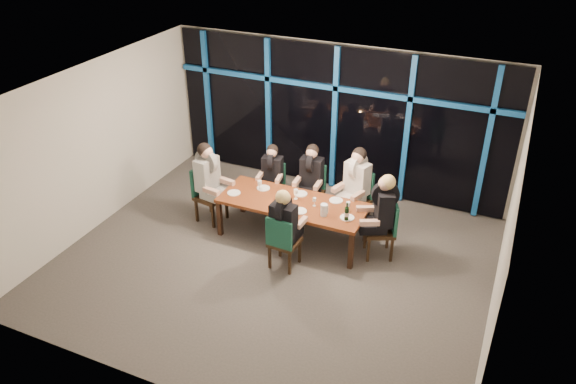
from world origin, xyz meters
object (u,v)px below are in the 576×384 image
(chair_far_left, at_px, (273,183))
(wine_bottle, at_px, (347,214))
(chair_far_mid, at_px, (312,187))
(chair_end_left, at_px, (206,191))
(diner_far_left, at_px, (272,168))
(water_pitcher, at_px, (324,210))
(diner_far_mid, at_px, (311,171))
(chair_near_mid, at_px, (282,240))
(dining_table, at_px, (293,205))
(diner_far_right, at_px, (356,176))
(diner_near_mid, at_px, (285,217))
(diner_end_right, at_px, (382,204))
(chair_end_right, at_px, (385,226))
(diner_end_left, at_px, (209,172))
(chair_far_right, at_px, (358,195))

(chair_far_left, bearing_deg, wine_bottle, -38.67)
(chair_far_mid, xyz_separation_m, chair_end_left, (-1.73, -1.00, 0.05))
(chair_far_mid, relative_size, chair_end_left, 0.92)
(diner_far_left, xyz_separation_m, water_pitcher, (1.42, -0.98, -0.02))
(chair_end_left, height_order, water_pitcher, chair_end_left)
(diner_far_left, distance_m, diner_far_mid, 0.77)
(chair_near_mid, bearing_deg, dining_table, -73.99)
(chair_far_left, distance_m, diner_far_mid, 0.89)
(diner_far_right, relative_size, diner_near_mid, 1.06)
(chair_end_left, relative_size, diner_far_right, 1.04)
(chair_far_mid, xyz_separation_m, chair_near_mid, (0.21, -1.85, 0.00))
(wine_bottle, bearing_deg, diner_end_right, 31.87)
(chair_end_right, distance_m, water_pitcher, 1.07)
(chair_far_mid, distance_m, chair_near_mid, 1.86)
(diner_far_mid, bearing_deg, diner_end_left, -153.31)
(dining_table, bearing_deg, chair_far_mid, 90.33)
(chair_end_left, height_order, chair_near_mid, chair_end_left)
(dining_table, xyz_separation_m, water_pitcher, (0.66, -0.20, 0.18))
(chair_near_mid, bearing_deg, chair_far_right, -107.21)
(chair_end_left, distance_m, diner_far_mid, 1.99)
(chair_far_mid, height_order, chair_end_right, chair_end_right)
(diner_far_right, bearing_deg, chair_end_right, -24.45)
(diner_end_left, bearing_deg, water_pitcher, -84.24)
(chair_far_right, xyz_separation_m, chair_near_mid, (-0.69, -1.85, -0.03))
(diner_end_left, height_order, water_pitcher, diner_end_left)
(chair_near_mid, bearing_deg, diner_end_right, -140.02)
(chair_near_mid, xyz_separation_m, wine_bottle, (0.85, 0.70, 0.32))
(diner_far_right, bearing_deg, water_pitcher, -82.24)
(chair_far_right, height_order, chair_near_mid, chair_far_right)
(diner_end_right, xyz_separation_m, water_pitcher, (-0.90, -0.32, -0.15))
(dining_table, height_order, chair_far_mid, chair_far_mid)
(chair_near_mid, height_order, diner_far_mid, diner_far_mid)
(diner_end_left, relative_size, diner_near_mid, 1.08)
(chair_end_left, bearing_deg, diner_end_left, -90.00)
(chair_near_mid, xyz_separation_m, water_pitcher, (0.45, 0.69, 0.30))
(chair_far_mid, xyz_separation_m, wine_bottle, (1.06, -1.15, 0.32))
(chair_far_mid, bearing_deg, diner_end_left, -151.07)
(water_pitcher, bearing_deg, diner_end_left, 164.04)
(diner_far_mid, distance_m, water_pitcher, 1.26)
(chair_far_left, xyz_separation_m, diner_near_mid, (0.98, -1.66, 0.44))
(diner_end_left, bearing_deg, diner_far_left, -37.05)
(diner_end_left, xyz_separation_m, diner_near_mid, (1.85, -0.75, -0.07))
(dining_table, bearing_deg, diner_far_mid, 90.09)
(chair_far_left, height_order, diner_end_left, diner_end_left)
(chair_far_mid, distance_m, diner_end_right, 1.83)
(chair_end_left, height_order, diner_far_mid, diner_far_mid)
(chair_end_left, xyz_separation_m, water_pitcher, (2.39, -0.15, 0.26))
(chair_far_mid, relative_size, diner_near_mid, 1.02)
(diner_far_right, height_order, diner_end_right, diner_far_right)
(chair_near_mid, xyz_separation_m, diner_near_mid, (0.00, 0.08, 0.40))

